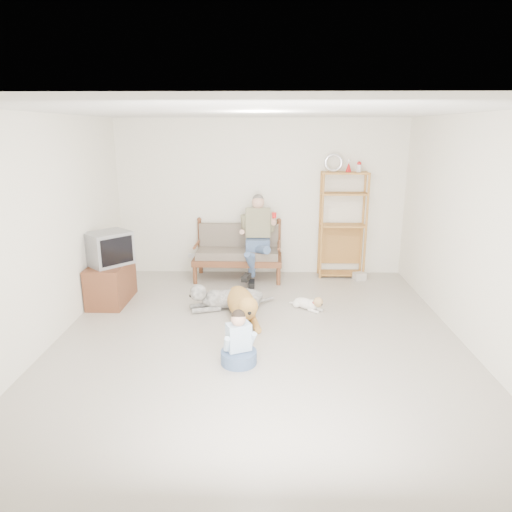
{
  "coord_description": "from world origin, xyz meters",
  "views": [
    {
      "loc": [
        0.08,
        -5.19,
        2.52
      ],
      "look_at": [
        -0.05,
        1.0,
        0.79
      ],
      "focal_mm": 32.0,
      "sensor_mm": 36.0,
      "label": 1
    }
  ],
  "objects_px": {
    "loveseat": "(238,251)",
    "etagere": "(343,224)",
    "tv_stand": "(111,283)",
    "golden_retriever": "(242,304)"
  },
  "relations": [
    {
      "from": "etagere",
      "to": "tv_stand",
      "type": "relative_size",
      "value": 2.35
    },
    {
      "from": "loveseat",
      "to": "etagere",
      "type": "relative_size",
      "value": 0.71
    },
    {
      "from": "etagere",
      "to": "golden_retriever",
      "type": "relative_size",
      "value": 1.42
    },
    {
      "from": "loveseat",
      "to": "golden_retriever",
      "type": "height_order",
      "value": "loveseat"
    },
    {
      "from": "loveseat",
      "to": "tv_stand",
      "type": "relative_size",
      "value": 1.67
    },
    {
      "from": "etagere",
      "to": "golden_retriever",
      "type": "xyz_separation_m",
      "value": [
        -1.64,
        -1.88,
        -0.75
      ]
    },
    {
      "from": "tv_stand",
      "to": "golden_retriever",
      "type": "relative_size",
      "value": 0.6
    },
    {
      "from": "tv_stand",
      "to": "golden_retriever",
      "type": "xyz_separation_m",
      "value": [
        2.0,
        -0.54,
        -0.11
      ]
    },
    {
      "from": "tv_stand",
      "to": "golden_retriever",
      "type": "distance_m",
      "value": 2.07
    },
    {
      "from": "loveseat",
      "to": "tv_stand",
      "type": "distance_m",
      "value": 2.2
    }
  ]
}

